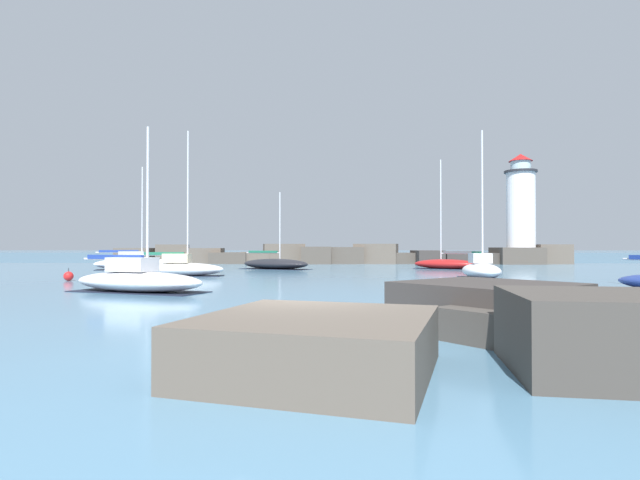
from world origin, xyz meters
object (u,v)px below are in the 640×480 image
(sailboat_moored_5, at_px, (446,263))
(sailboat_moored_2, at_px, (181,268))
(sailboat_moored_0, at_px, (275,264))
(mooring_buoy_orange_near, at_px, (69,276))
(sailboat_moored_3, at_px, (138,280))
(sailboat_moored_4, at_px, (135,263))
(lighthouse, at_px, (521,216))
(sailboat_moored_1, at_px, (481,269))

(sailboat_moored_5, bearing_deg, sailboat_moored_2, -150.62)
(sailboat_moored_0, distance_m, sailboat_moored_5, 15.95)
(mooring_buoy_orange_near, bearing_deg, sailboat_moored_2, 44.39)
(sailboat_moored_2, distance_m, sailboat_moored_5, 24.41)
(sailboat_moored_0, height_order, sailboat_moored_3, sailboat_moored_3)
(sailboat_moored_4, distance_m, sailboat_moored_5, 28.64)
(lighthouse, xyz_separation_m, sailboat_moored_4, (-40.89, -16.66, -5.20))
(sailboat_moored_1, height_order, mooring_buoy_orange_near, sailboat_moored_1)
(sailboat_moored_3, bearing_deg, sailboat_moored_0, 81.67)
(mooring_buoy_orange_near, bearing_deg, lighthouse, 39.23)
(sailboat_moored_3, bearing_deg, lighthouse, 50.87)
(lighthouse, height_order, sailboat_moored_0, lighthouse)
(sailboat_moored_1, bearing_deg, mooring_buoy_orange_near, -173.49)
(mooring_buoy_orange_near, bearing_deg, sailboat_moored_4, 97.68)
(sailboat_moored_2, bearing_deg, lighthouse, 38.34)
(sailboat_moored_3, relative_size, sailboat_moored_5, 0.73)
(sailboat_moored_0, xyz_separation_m, mooring_buoy_orange_near, (-10.60, -16.32, -0.21))
(lighthouse, xyz_separation_m, sailboat_moored_1, (-13.19, -28.79, -5.19))
(sailboat_moored_4, bearing_deg, mooring_buoy_orange_near, -82.32)
(lighthouse, height_order, sailboat_moored_5, lighthouse)
(sailboat_moored_1, distance_m, sailboat_moored_3, 21.13)
(sailboat_moored_1, height_order, sailboat_moored_4, sailboat_moored_1)
(sailboat_moored_0, xyz_separation_m, sailboat_moored_3, (-3.45, -23.57, 0.07))
(lighthouse, distance_m, sailboat_moored_3, 50.51)
(sailboat_moored_2, distance_m, sailboat_moored_4, 12.31)
(sailboat_moored_3, height_order, sailboat_moored_4, sailboat_moored_4)
(sailboat_moored_0, xyz_separation_m, sailboat_moored_2, (-5.34, -11.18, 0.11))
(mooring_buoy_orange_near, bearing_deg, sailboat_moored_1, 6.51)
(sailboat_moored_5, bearing_deg, sailboat_moored_0, -177.12)
(sailboat_moored_1, relative_size, mooring_buoy_orange_near, 12.51)
(mooring_buoy_orange_near, bearing_deg, sailboat_moored_5, 32.84)
(sailboat_moored_3, distance_m, sailboat_moored_4, 24.13)
(sailboat_moored_4, xyz_separation_m, mooring_buoy_orange_near, (2.03, -15.06, -0.33))
(sailboat_moored_3, xyz_separation_m, sailboat_moored_4, (-9.18, 22.31, 0.05))
(sailboat_moored_2, relative_size, sailboat_moored_4, 1.09)
(sailboat_moored_2, height_order, mooring_buoy_orange_near, sailboat_moored_2)
(sailboat_moored_0, distance_m, sailboat_moored_2, 12.39)
(sailboat_moored_3, xyz_separation_m, sailboat_moored_5, (19.38, 24.37, -0.04))
(sailboat_moored_0, distance_m, mooring_buoy_orange_near, 19.47)
(sailboat_moored_3, bearing_deg, sailboat_moored_2, 98.68)
(sailboat_moored_1, bearing_deg, sailboat_moored_0, 138.36)
(sailboat_moored_2, distance_m, mooring_buoy_orange_near, 7.37)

